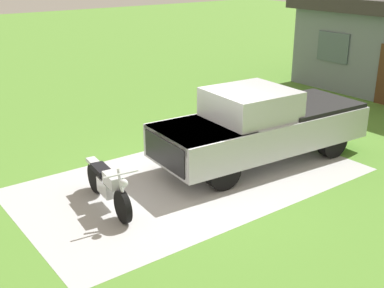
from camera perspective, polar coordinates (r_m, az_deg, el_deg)
The scene contains 4 objects.
ground_plane at distance 11.41m, azimuth 0.10°, elevation -4.20°, with size 80.00×80.00×0.00m, color #4F802D.
driveway_pad at distance 11.41m, azimuth 0.10°, elevation -4.19°, with size 4.46×7.93×0.01m, color #ADADAD.
motorcycle at distance 10.19m, azimuth -9.76°, elevation -4.77°, with size 2.21×0.70×1.09m.
pickup_truck at distance 12.34m, azimuth 8.31°, elevation 2.29°, with size 2.38×5.74×1.90m.
Camera 1 is at (8.26, -6.23, 4.81)m, focal length 45.77 mm.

